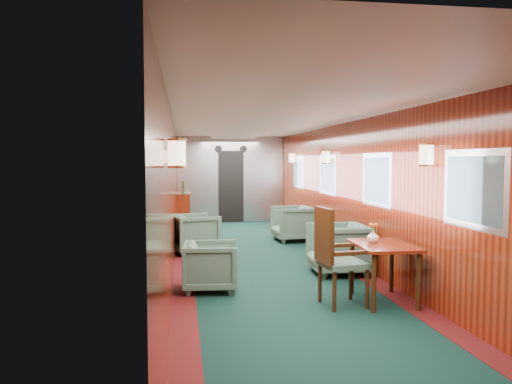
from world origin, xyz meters
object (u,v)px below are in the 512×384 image
(armchair_left_far, at_px, (195,233))
(armchair_right_far, at_px, (293,223))
(armchair_left_near, at_px, (211,266))
(dining_table, at_px, (384,253))
(armchair_right_near, at_px, (338,249))
(credenza, at_px, (183,212))
(side_chair, at_px, (335,253))

(armchair_left_far, distance_m, armchair_right_far, 2.40)
(armchair_left_near, bearing_deg, armchair_left_far, 6.95)
(dining_table, xyz_separation_m, armchair_right_near, (-0.08, 1.55, -0.21))
(dining_table, relative_size, credenza, 0.79)
(armchair_right_near, height_order, armchair_right_far, armchair_right_near)
(side_chair, height_order, armchair_left_far, side_chair)
(side_chair, relative_size, armchair_right_near, 1.39)
(armchair_left_far, relative_size, armchair_right_far, 0.97)
(side_chair, distance_m, armchair_right_near, 1.75)
(side_chair, xyz_separation_m, armchair_right_near, (0.57, 1.64, -0.25))
(dining_table, relative_size, side_chair, 0.83)
(armchair_left_far, bearing_deg, dining_table, -165.58)
(dining_table, distance_m, armchair_left_near, 2.25)
(credenza, height_order, armchair_left_near, credenza)
(armchair_left_near, distance_m, armchair_right_near, 2.10)
(armchair_left_far, xyz_separation_m, armchair_right_near, (2.12, -2.05, 0.02))
(armchair_left_far, height_order, armchair_right_near, armchair_right_near)
(side_chair, xyz_separation_m, credenza, (-1.77, 6.30, -0.15))
(armchair_left_near, relative_size, armchair_right_far, 0.86)
(side_chair, bearing_deg, armchair_right_near, 63.36)
(side_chair, distance_m, armchair_right_far, 4.83)
(dining_table, bearing_deg, armchair_left_far, 123.59)
(credenza, distance_m, armchair_left_near, 5.38)
(dining_table, height_order, armchair_right_far, armchair_right_far)
(dining_table, xyz_separation_m, armchair_left_far, (-2.21, 3.60, -0.23))
(armchair_right_near, bearing_deg, armchair_right_far, -179.01)
(armchair_right_far, bearing_deg, side_chair, -11.23)
(dining_table, distance_m, armchair_right_far, 4.71)
(dining_table, xyz_separation_m, credenza, (-2.42, 6.21, -0.11))
(armchair_right_near, relative_size, armchair_right_far, 1.02)
(armchair_left_near, height_order, armchair_right_far, armchair_right_far)
(dining_table, distance_m, side_chair, 0.66)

